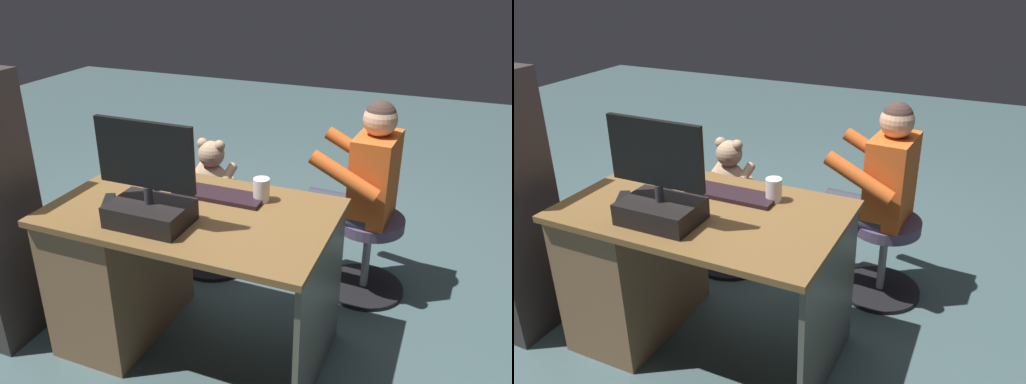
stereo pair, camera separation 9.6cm
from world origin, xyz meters
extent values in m
plane|color=#3D5456|center=(0.00, 0.00, 0.00)|extent=(10.00, 10.00, 0.00)
cube|color=brown|center=(0.00, 0.42, 0.73)|extent=(1.23, 0.74, 0.03)
cube|color=brown|center=(0.41, 0.42, 0.36)|extent=(0.40, 0.68, 0.71)
cube|color=#545348|center=(-0.60, 0.42, 0.36)|extent=(0.02, 0.66, 0.71)
cube|color=black|center=(0.09, 0.60, 0.79)|extent=(0.32, 0.23, 0.09)
cylinder|color=#333338|center=(0.09, 0.60, 0.87)|extent=(0.04, 0.04, 0.07)
cube|color=black|center=(0.09, 0.60, 1.04)|extent=(0.43, 0.02, 0.27)
cube|color=black|center=(0.09, 0.59, 1.04)|extent=(0.39, 0.00, 0.25)
cube|color=black|center=(-0.06, 0.27, 0.75)|extent=(0.42, 0.14, 0.02)
ellipsoid|color=#2C2227|center=(0.26, 0.29, 0.76)|extent=(0.06, 0.10, 0.04)
cylinder|color=white|center=(-0.25, 0.23, 0.79)|extent=(0.07, 0.07, 0.11)
cube|color=black|center=(0.37, 0.52, 0.75)|extent=(0.11, 0.15, 0.02)
cylinder|color=black|center=(0.26, -0.29, 0.01)|extent=(0.48, 0.48, 0.03)
cylinder|color=gray|center=(0.26, -0.29, 0.21)|extent=(0.04, 0.04, 0.38)
cylinder|color=maroon|center=(0.26, -0.29, 0.43)|extent=(0.38, 0.38, 0.06)
ellipsoid|color=tan|center=(0.26, -0.29, 0.56)|extent=(0.18, 0.15, 0.19)
sphere|color=tan|center=(0.26, -0.29, 0.71)|extent=(0.15, 0.15, 0.15)
sphere|color=beige|center=(0.26, -0.35, 0.70)|extent=(0.06, 0.06, 0.06)
sphere|color=tan|center=(0.21, -0.29, 0.77)|extent=(0.06, 0.06, 0.06)
sphere|color=tan|center=(0.32, -0.29, 0.77)|extent=(0.06, 0.06, 0.06)
cylinder|color=tan|center=(0.17, -0.32, 0.60)|extent=(0.05, 0.14, 0.10)
cylinder|color=tan|center=(0.35, -0.32, 0.60)|extent=(0.05, 0.14, 0.10)
cylinder|color=tan|center=(0.21, -0.39, 0.49)|extent=(0.06, 0.11, 0.06)
cylinder|color=tan|center=(0.31, -0.39, 0.49)|extent=(0.06, 0.11, 0.06)
cylinder|color=black|center=(-0.65, -0.35, 0.01)|extent=(0.44, 0.44, 0.03)
cylinder|color=gray|center=(-0.65, -0.35, 0.21)|extent=(0.04, 0.04, 0.38)
cylinder|color=#4E415D|center=(-0.65, -0.35, 0.43)|extent=(0.37, 0.37, 0.06)
cube|color=#D75A21|center=(-0.65, -0.35, 0.69)|extent=(0.22, 0.33, 0.46)
sphere|color=tan|center=(-0.65, -0.35, 1.00)|extent=(0.17, 0.17, 0.17)
sphere|color=#412E27|center=(-0.65, -0.35, 1.02)|extent=(0.16, 0.16, 0.16)
cylinder|color=#D75A21|center=(-0.54, -0.14, 0.76)|extent=(0.37, 0.10, 0.22)
cylinder|color=#D75A21|center=(-0.51, -0.53, 0.76)|extent=(0.37, 0.10, 0.22)
cylinder|color=#313244|center=(-0.48, -0.25, 0.48)|extent=(0.37, 0.13, 0.11)
cylinder|color=#313244|center=(-0.30, -0.23, 0.23)|extent=(0.10, 0.10, 0.46)
cylinder|color=#313244|center=(-0.47, -0.42, 0.48)|extent=(0.37, 0.13, 0.11)
cylinder|color=#313244|center=(-0.29, -0.41, 0.23)|extent=(0.10, 0.10, 0.46)
camera|label=1|loc=(-1.02, 2.19, 1.75)|focal=36.51mm
camera|label=2|loc=(-1.11, 2.15, 1.75)|focal=36.51mm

